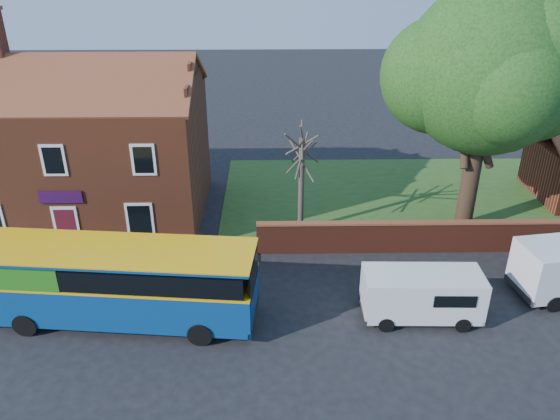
{
  "coord_description": "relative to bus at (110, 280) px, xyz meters",
  "views": [
    {
      "loc": [
        2.72,
        -15.42,
        13.5
      ],
      "look_at": [
        3.07,
        5.0,
        3.27
      ],
      "focal_mm": 35.0,
      "sensor_mm": 36.0,
      "label": 1
    }
  ],
  "objects": [
    {
      "name": "pavement",
      "position": [
        -3.53,
        3.68,
        -1.75
      ],
      "size": [
        18.0,
        3.5,
        0.12
      ],
      "primitive_type": "cube",
      "color": "gray",
      "rests_on": "ground"
    },
    {
      "name": "grass_strip",
      "position": [
        16.47,
        10.93,
        -1.79
      ],
      "size": [
        26.0,
        12.0,
        0.04
      ],
      "primitive_type": "cube",
      "color": "#426B28",
      "rests_on": "ground"
    },
    {
      "name": "large_tree",
      "position": [
        16.2,
        7.51,
        6.09
      ],
      "size": [
        9.88,
        7.82,
        12.06
      ],
      "color": "black",
      "rests_on": "ground"
    },
    {
      "name": "shop_building",
      "position": [
        -3.55,
        9.43,
        1.6
      ],
      "size": [
        12.3,
        8.13,
        10.5
      ],
      "color": "brown",
      "rests_on": "ground"
    },
    {
      "name": "boundary_wall",
      "position": [
        16.47,
        4.93,
        -1.0
      ],
      "size": [
        22.0,
        0.38,
        1.6
      ],
      "color": "maroon",
      "rests_on": "ground"
    },
    {
      "name": "ground",
      "position": [
        3.47,
        -2.07,
        -1.81
      ],
      "size": [
        120.0,
        120.0,
        0.0
      ],
      "primitive_type": "plane",
      "color": "black",
      "rests_on": "ground"
    },
    {
      "name": "van_near",
      "position": [
        12.02,
        -0.13,
        -0.69
      ],
      "size": [
        4.61,
        2.01,
        2.0
      ],
      "rotation": [
        0.0,
        0.0,
        -0.02
      ],
      "color": "white",
      "rests_on": "ground"
    },
    {
      "name": "kerb",
      "position": [
        -3.53,
        1.93,
        -1.74
      ],
      "size": [
        18.0,
        0.15,
        0.14
      ],
      "primitive_type": "cube",
      "color": "slate",
      "rests_on": "ground"
    },
    {
      "name": "bare_tree",
      "position": [
        7.67,
        7.12,
        0.99
      ],
      "size": [
        2.04,
        2.43,
        5.45
      ],
      "color": "#4C4238",
      "rests_on": "ground"
    },
    {
      "name": "bus",
      "position": [
        0.0,
        0.0,
        0.0
      ],
      "size": [
        10.67,
        3.66,
        3.19
      ],
      "rotation": [
        0.0,
        0.0,
        -0.1
      ],
      "color": "navy",
      "rests_on": "ground"
    }
  ]
}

